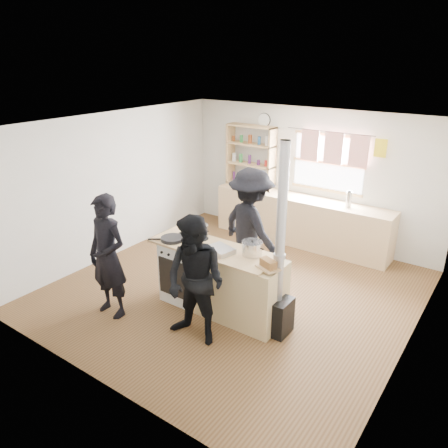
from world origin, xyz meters
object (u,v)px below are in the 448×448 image
Objects in this scene: skillet_greens at (172,239)px; cooking_island at (221,281)px; flue_heater at (278,287)px; bread_board at (268,265)px; person_far at (251,228)px; stockpot_stove at (200,231)px; person_near_right at (195,281)px; person_near_left at (108,257)px; roast_tray at (220,250)px; thermos at (349,199)px; stockpot_counter at (252,248)px.

cooking_island is at bearing 10.04° from skillet_greens.
cooking_island is 0.90m from flue_heater.
person_far is at bearing 130.83° from bread_board.
stockpot_stove is 0.15× the size of person_near_right.
person_near_left reaches higher than cooking_island.
person_near_left reaches higher than person_near_right.
roast_tray is 0.69m from person_near_right.
person_near_right is (-0.65, -0.62, -0.16)m from bread_board.
flue_heater is at bearing -87.01° from thermos.
person_near_right is (1.33, 0.20, -0.04)m from person_near_left.
person_far is at bearing 97.63° from roast_tray.
person_far is at bearing 122.67° from stockpot_counter.
stockpot_stove is at bearing -116.11° from thermos.
stockpot_counter is 0.11× the size of flue_heater.
person_near_right is at bearing -33.65° from skillet_greens.
stockpot_stove is at bearing 79.76° from person_far.
cooking_island is 0.79m from stockpot_stove.
stockpot_counter is at bearing 32.73° from person_near_left.
thermos is at bearing -93.57° from person_far.
roast_tray is 0.42m from stockpot_counter.
person_near_right is at bearing 8.41° from person_near_left.
stockpot_counter reaches higher than bread_board.
bread_board is at bearing 42.06° from person_near_right.
stockpot_stove is at bearing 56.24° from skillet_greens.
roast_tray is at bearing 118.24° from person_far.
flue_heater reaches higher than cooking_island.
roast_tray is at bearing 97.35° from person_near_right.
bread_board reaches higher than roast_tray.
stockpot_stove is 0.94m from stockpot_counter.
flue_heater is 1.52× the size of person_near_right.
skillet_greens is at bearing 144.81° from person_near_right.
bread_board is (0.37, -0.22, -0.04)m from stockpot_counter.
bread_board is 0.20× the size of person_near_left.
stockpot_counter is at bearing 25.02° from roast_tray.
thermos reaches higher than stockpot_stove.
person_far is (1.10, 1.84, 0.06)m from person_near_left.
flue_heater is (1.63, 0.13, -0.31)m from skillet_greens.
thermos reaches higher than stockpot_counter.
person_far reaches higher than thermos.
flue_heater is 1.45× the size of person_near_left.
cooking_island is at bearing 116.61° from person_far.
stockpot_stove is 1.34m from bread_board.
cooking_island is at bearing 120.22° from roast_tray.
roast_tray reaches higher than skillet_greens.
person_near_right is at bearing -99.73° from thermos.
thermos is 0.15× the size of person_far.
person_near_left reaches higher than stockpot_counter.
person_near_left reaches higher than roast_tray.
stockpot_stove is 0.89× the size of stockpot_counter.
roast_tray is at bearing -59.78° from cooking_island.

